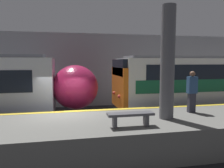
% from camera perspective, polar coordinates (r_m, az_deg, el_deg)
% --- Properties ---
extents(ground_plane, '(120.00, 120.00, 0.00)m').
position_cam_1_polar(ground_plane, '(9.82, -11.80, -13.24)').
color(ground_plane, black).
extents(platform, '(40.00, 3.52, 1.12)m').
position_cam_1_polar(platform, '(7.98, -11.87, -13.56)').
color(platform, slate).
rests_on(platform, ground).
extents(station_rear_barrier, '(50.00, 0.15, 5.18)m').
position_cam_1_polar(station_rear_barrier, '(15.65, -12.02, 3.51)').
color(station_rear_barrier, gray).
rests_on(station_rear_barrier, ground).
extents(support_pillar_near, '(0.51, 0.51, 4.07)m').
position_cam_1_polar(support_pillar_near, '(8.13, 14.30, 5.38)').
color(support_pillar_near, '#56565B').
rests_on(support_pillar_near, platform).
extents(person_waiting, '(0.38, 0.24, 1.70)m').
position_cam_1_polar(person_waiting, '(9.50, 20.14, -1.64)').
color(person_waiting, '#2D2D38').
rests_on(person_waiting, platform).
extents(platform_bench, '(1.50, 0.40, 0.45)m').
position_cam_1_polar(platform_bench, '(7.08, 4.88, -8.38)').
color(platform_bench, '#4C4C51').
rests_on(platform_bench, platform).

